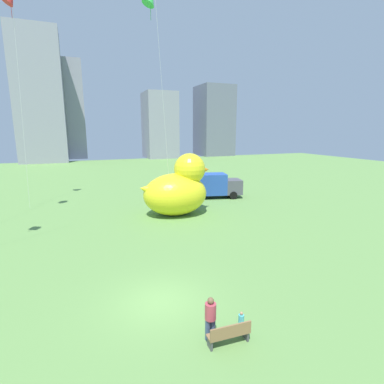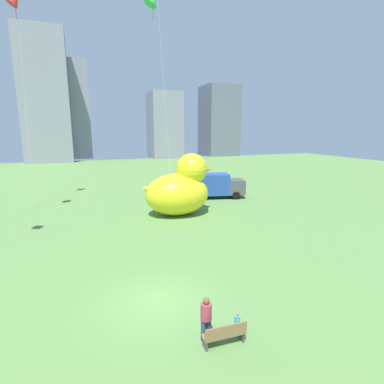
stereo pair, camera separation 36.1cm
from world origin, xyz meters
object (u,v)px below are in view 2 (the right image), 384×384
Objects in this scene: person_adult at (206,317)px; park_bench at (225,334)px; giant_inflatable_duck at (180,189)px; box_truck at (214,186)px; person_child at (237,322)px.

park_bench is at bearing -47.31° from person_adult.
giant_inflatable_duck reaches higher than box_truck.
box_truck reaches higher than park_bench.
park_bench is 0.95× the size of person_adult.
person_adult reaches higher than person_child.
giant_inflatable_duck reaches higher than person_child.
park_bench is 0.24× the size of box_truck.
box_truck reaches higher than person_child.
box_truck reaches higher than person_adult.
park_bench is 24.43m from box_truck.
box_truck is at bearing 41.01° from giant_inflatable_duck.
person_child is (0.75, 0.43, 0.03)m from park_bench.
person_adult is 1.90× the size of person_child.
park_bench is 1.81× the size of person_child.
person_adult is 17.27m from giant_inflatable_duck.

